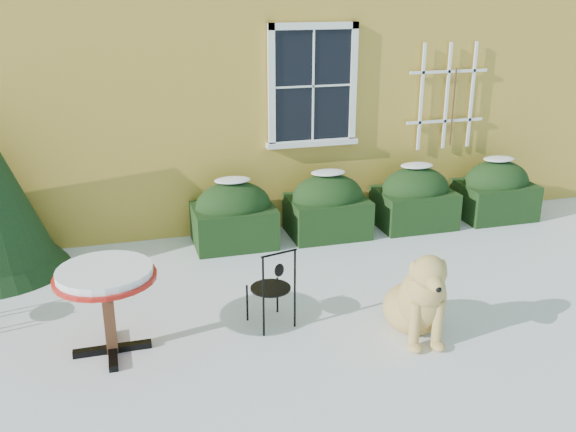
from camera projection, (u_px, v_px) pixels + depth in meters
name	position (u px, v px, depth m)	size (l,w,h in m)	color
ground	(316.00, 335.00, 6.28)	(80.00, 80.00, 0.00)	white
hedge_row	(372.00, 202.00, 8.88)	(4.95, 0.80, 0.91)	black
bistro_table	(106.00, 283.00, 5.76)	(0.92, 0.92, 0.85)	black
patio_chair_near	(272.00, 287.00, 6.34)	(0.46, 0.45, 0.85)	black
dog	(419.00, 300.00, 6.15)	(0.70, 1.04, 0.96)	tan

